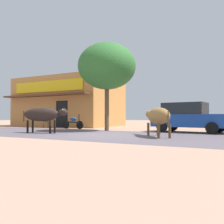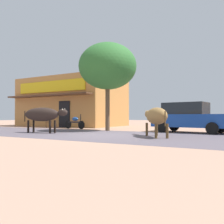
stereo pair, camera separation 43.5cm
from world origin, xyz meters
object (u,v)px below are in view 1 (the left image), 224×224
cow_near_brown (42,115)px  cow_far_dark (158,116)px  roadside_tree (107,67)px  parked_hatchback_car (189,117)px  parked_motorcycle (73,122)px  cafe_chair_near_tree (46,121)px

cow_near_brown → cow_far_dark: (6.11, 0.59, -0.08)m
roadside_tree → parked_hatchback_car: bearing=10.7°
parked_motorcycle → cow_near_brown: (1.10, -4.17, 0.51)m
parked_hatchback_car → cafe_chair_near_tree: size_ratio=4.62×
parked_motorcycle → roadside_tree: bearing=-15.3°
roadside_tree → parked_motorcycle: size_ratio=2.85×
roadside_tree → parked_hatchback_car: roadside_tree is taller
parked_hatchback_car → cow_far_dark: size_ratio=1.76×
parked_hatchback_car → cow_near_brown: (-6.78, -4.18, 0.13)m
cow_near_brown → cafe_chair_near_tree: size_ratio=3.00×
cow_near_brown → cafe_chair_near_tree: (-3.91, 4.47, -0.46)m
cow_near_brown → cafe_chair_near_tree: 5.96m
cow_far_dark → cow_near_brown: bearing=-174.5°
cow_far_dark → parked_motorcycle: bearing=153.6°
roadside_tree → cow_far_dark: roadside_tree is taller
parked_hatchback_car → cafe_chair_near_tree: parked_hatchback_car is taller
parked_hatchback_car → cow_near_brown: bearing=-148.4°
parked_motorcycle → cafe_chair_near_tree: bearing=173.9°
cafe_chair_near_tree → parked_hatchback_car: bearing=-1.6°
roadside_tree → cow_far_dark: 5.72m
cow_near_brown → parked_hatchback_car: bearing=31.6°
cow_far_dark → cafe_chair_near_tree: cow_far_dark is taller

